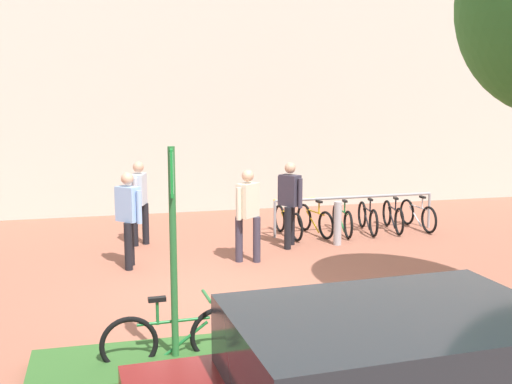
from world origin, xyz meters
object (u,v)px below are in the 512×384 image
at_px(parking_sign_post, 173,227).
at_px(bike_at_sign, 174,338).
at_px(bike_rack_cluster, 355,217).
at_px(person_shirt_white, 139,198).
at_px(person_suited_dark, 290,199).
at_px(person_casual_tan, 248,210).
at_px(person_shirt_blue, 128,214).
at_px(bollard_steel, 338,223).

xyz_separation_m(parking_sign_post, bike_at_sign, (-0.00, 0.05, -1.32)).
bearing_deg(bike_rack_cluster, bike_at_sign, -128.41).
distance_m(person_shirt_white, person_suited_dark, 3.05).
distance_m(person_casual_tan, person_suited_dark, 1.39).
bearing_deg(person_shirt_white, parking_sign_post, -89.82).
bearing_deg(person_shirt_blue, person_casual_tan, -3.87).
bearing_deg(person_shirt_blue, bollard_steel, 8.98).
xyz_separation_m(bike_at_sign, person_casual_tan, (1.83, 4.13, 0.63)).
xyz_separation_m(bike_rack_cluster, person_shirt_white, (-4.69, -0.00, 0.64)).
xyz_separation_m(bike_rack_cluster, bollard_steel, (-0.77, -0.96, 0.10)).
relative_size(bike_at_sign, person_suited_dark, 0.98).
distance_m(person_casual_tan, person_shirt_blue, 2.14).
height_order(bike_at_sign, person_shirt_blue, person_shirt_blue).
distance_m(bike_at_sign, bollard_steel, 6.30).
height_order(bike_rack_cluster, person_casual_tan, person_casual_tan).
xyz_separation_m(parking_sign_post, bollard_steel, (3.90, 5.00, -1.22)).
distance_m(bike_at_sign, person_casual_tan, 4.57).
bearing_deg(parking_sign_post, person_casual_tan, 66.41).
distance_m(bike_rack_cluster, person_shirt_white, 4.74).
bearing_deg(bike_at_sign, person_casual_tan, 66.09).
distance_m(bike_rack_cluster, bollard_steel, 1.24).
bearing_deg(bike_rack_cluster, parking_sign_post, -128.13).
distance_m(bike_at_sign, person_shirt_blue, 4.34).
bearing_deg(parking_sign_post, person_shirt_blue, 94.07).
distance_m(bike_at_sign, person_shirt_white, 5.93).
height_order(parking_sign_post, bollard_steel, parking_sign_post).
relative_size(parking_sign_post, bike_rack_cluster, 0.68).
bearing_deg(parking_sign_post, bollard_steel, 52.02).
distance_m(bike_rack_cluster, person_casual_tan, 3.41).
distance_m(parking_sign_post, person_shirt_blue, 4.40).
height_order(parking_sign_post, person_casual_tan, parking_sign_post).
xyz_separation_m(bike_at_sign, person_shirt_blue, (-0.30, 4.28, 0.63)).
xyz_separation_m(person_shirt_blue, person_suited_dark, (3.21, 0.75, 0.00)).
height_order(person_shirt_white, person_shirt_blue, same).
bearing_deg(person_casual_tan, person_shirt_white, 136.26).
relative_size(person_casual_tan, person_shirt_blue, 1.00).
bearing_deg(person_shirt_blue, person_shirt_white, 79.86).
bearing_deg(person_shirt_blue, parking_sign_post, -85.93).
relative_size(person_casual_tan, person_suited_dark, 1.00).
relative_size(parking_sign_post, bollard_steel, 2.84).
distance_m(parking_sign_post, person_shirt_white, 5.99).
distance_m(parking_sign_post, bike_at_sign, 1.32).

